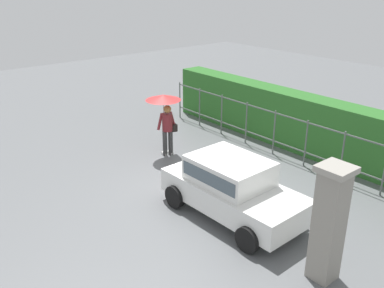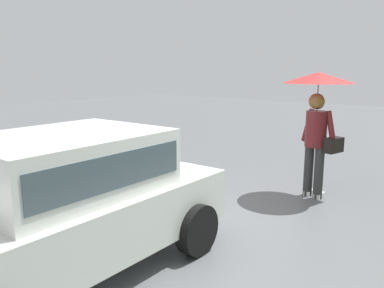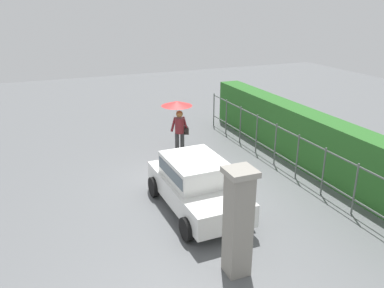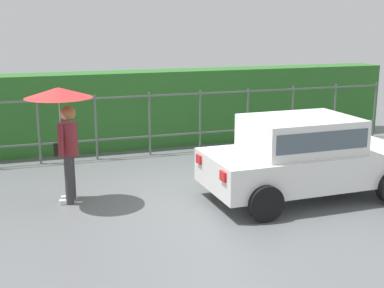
{
  "view_description": "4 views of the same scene",
  "coord_description": "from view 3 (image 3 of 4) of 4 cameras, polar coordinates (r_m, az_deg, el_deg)",
  "views": [
    {
      "loc": [
        7.93,
        -7.08,
        5.58
      ],
      "look_at": [
        -0.64,
        -0.01,
        1.14
      ],
      "focal_mm": 39.59,
      "sensor_mm": 36.0,
      "label": 1
    },
    {
      "loc": [
        3.56,
        2.96,
        2.13
      ],
      "look_at": [
        -0.24,
        -0.12,
        1.17
      ],
      "focal_mm": 36.76,
      "sensor_mm": 36.0,
      "label": 2
    },
    {
      "loc": [
        10.46,
        -4.28,
        5.54
      ],
      "look_at": [
        -0.68,
        0.29,
        1.11
      ],
      "focal_mm": 36.86,
      "sensor_mm": 36.0,
      "label": 3
    },
    {
      "loc": [
        -3.33,
        -8.46,
        3.17
      ],
      "look_at": [
        -0.51,
        0.02,
        1.03
      ],
      "focal_mm": 48.91,
      "sensor_mm": 36.0,
      "label": 4
    }
  ],
  "objects": [
    {
      "name": "ground_plane",
      "position": [
        12.58,
        -0.02,
        -5.91
      ],
      "size": [
        40.0,
        40.0,
        0.0
      ],
      "primitive_type": "plane",
      "color": "slate"
    },
    {
      "name": "car",
      "position": [
        10.87,
        0.6,
        -5.61
      ],
      "size": [
        3.77,
        1.93,
        1.48
      ],
      "rotation": [
        0.0,
        0.0,
        0.02
      ],
      "color": "white",
      "rests_on": "ground"
    },
    {
      "name": "pedestrian",
      "position": [
        14.53,
        -2.02,
        4.35
      ],
      "size": [
        1.14,
        1.14,
        2.06
      ],
      "rotation": [
        0.0,
        0.0,
        2.89
      ],
      "color": "#333333",
      "rests_on": "ground"
    },
    {
      "name": "gate_pillar",
      "position": [
        8.31,
        6.69,
        -11.1
      ],
      "size": [
        0.6,
        0.6,
        2.42
      ],
      "color": "gray",
      "rests_on": "ground"
    },
    {
      "name": "fence_section",
      "position": [
        13.65,
        13.44,
        -0.56
      ],
      "size": [
        11.43,
        0.05,
        1.5
      ],
      "color": "#59605B",
      "rests_on": "ground"
    },
    {
      "name": "hedge_row",
      "position": [
        14.2,
        16.79,
        0.45
      ],
      "size": [
        12.38,
        0.9,
        1.9
      ],
      "primitive_type": "cube",
      "color": "#2D6B28",
      "rests_on": "ground"
    }
  ]
}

